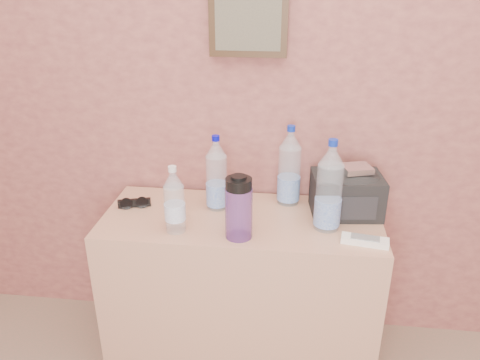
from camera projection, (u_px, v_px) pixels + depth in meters
The scene contains 11 objects.
picture_frame at pixel (248, 23), 1.76m from camera, with size 0.30×0.03×0.25m, color #382311, non-canonical shape.
dresser at pixel (241, 288), 1.99m from camera, with size 1.10×0.46×0.69m, color tan.
pet_large_b at pixel (217, 177), 1.88m from camera, with size 0.08×0.08×0.31m.
pet_large_c at pixel (289, 170), 1.92m from camera, with size 0.09×0.09×0.34m.
pet_large_d at pixel (329, 190), 1.72m from camera, with size 0.10×0.10×0.35m.
pet_small at pixel (174, 203), 1.71m from camera, with size 0.07×0.07×0.26m.
nalgene_bottle at pixel (239, 207), 1.67m from camera, with size 0.10×0.10×0.24m.
sunglasses at pixel (134, 203), 1.93m from camera, with size 0.13×0.05×0.03m, color black, non-canonical shape.
ac_remote at pixel (365, 241), 1.67m from camera, with size 0.17×0.05×0.02m, color white.
toiletry_bag at pixel (347, 192), 1.85m from camera, with size 0.27×0.19×0.18m, color black, non-canonical shape.
foil_packet at pixel (357, 169), 1.80m from camera, with size 0.11×0.09×0.02m, color silver.
Camera 1 is at (0.02, 0.13, 1.58)m, focal length 35.00 mm.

